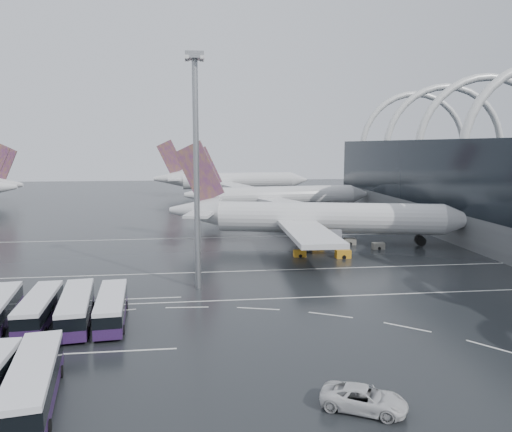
{
  "coord_description": "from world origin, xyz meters",
  "views": [
    {
      "loc": [
        -7.99,
        -60.95,
        18.87
      ],
      "look_at": [
        2.06,
        21.53,
        7.0
      ],
      "focal_mm": 35.0,
      "sensor_mm": 36.0,
      "label": 1
    }
  ],
  "objects": [
    {
      "name": "ground",
      "position": [
        0.0,
        0.0,
        0.0
      ],
      "size": [
        420.0,
        420.0,
        0.0
      ],
      "primitive_type": "plane",
      "color": "black",
      "rests_on": "ground"
    },
    {
      "name": "lane_marking_near",
      "position": [
        0.0,
        -2.0,
        0.01
      ],
      "size": [
        120.0,
        0.25,
        0.01
      ],
      "primitive_type": "cube",
      "color": "silver",
      "rests_on": "ground"
    },
    {
      "name": "lane_marking_mid",
      "position": [
        0.0,
        12.0,
        0.01
      ],
      "size": [
        120.0,
        0.25,
        0.01
      ],
      "primitive_type": "cube",
      "color": "silver",
      "rests_on": "ground"
    },
    {
      "name": "lane_marking_far",
      "position": [
        0.0,
        40.0,
        0.01
      ],
      "size": [
        120.0,
        0.25,
        0.01
      ],
      "primitive_type": "cube",
      "color": "silver",
      "rests_on": "ground"
    },
    {
      "name": "bus_bay_line_south",
      "position": [
        -24.0,
        -16.0,
        0.01
      ],
      "size": [
        28.0,
        0.25,
        0.01
      ],
      "primitive_type": "cube",
      "color": "silver",
      "rests_on": "ground"
    },
    {
      "name": "bus_bay_line_north",
      "position": [
        -24.0,
        0.0,
        0.01
      ],
      "size": [
        28.0,
        0.25,
        0.01
      ],
      "primitive_type": "cube",
      "color": "silver",
      "rests_on": "ground"
    },
    {
      "name": "airliner_main",
      "position": [
        14.32,
        31.14,
        4.95
      ],
      "size": [
        57.87,
        49.98,
        19.75
      ],
      "rotation": [
        0.0,
        0.0,
        -0.23
      ],
      "color": "silver",
      "rests_on": "ground"
    },
    {
      "name": "airliner_gate_b",
      "position": [
        14.45,
        74.65,
        4.63
      ],
      "size": [
        53.34,
        47.62,
        18.51
      ],
      "rotation": [
        0.0,
        0.0,
        0.12
      ],
      "color": "silver",
      "rests_on": "ground"
    },
    {
      "name": "airliner_gate_c",
      "position": [
        4.88,
        127.61,
        5.22
      ],
      "size": [
        58.5,
        53.99,
        20.86
      ],
      "rotation": [
        0.0,
        0.0,
        0.05
      ],
      "color": "silver",
      "rests_on": "ground"
    },
    {
      "name": "bus_row_near_b",
      "position": [
        -24.74,
        -7.43,
        1.65
      ],
      "size": [
        3.57,
        12.34,
        3.0
      ],
      "rotation": [
        0.0,
        0.0,
        1.64
      ],
      "color": "#2C123B",
      "rests_on": "ground"
    },
    {
      "name": "bus_row_near_c",
      "position": [
        -20.79,
        -8.06,
        1.75
      ],
      "size": [
        4.63,
        13.21,
        3.19
      ],
      "rotation": [
        0.0,
        0.0,
        1.71
      ],
      "color": "#2C123B",
      "rests_on": "ground"
    },
    {
      "name": "bus_row_near_d",
      "position": [
        -17.15,
        -7.95,
        1.67
      ],
      "size": [
        3.89,
        12.51,
        3.03
      ],
      "rotation": [
        0.0,
        0.0,
        1.66
      ],
      "color": "#2C123B",
      "rests_on": "ground"
    },
    {
      "name": "bus_row_far_c",
      "position": [
        -19.93,
        -25.15,
        1.77
      ],
      "size": [
        4.96,
        13.4,
        3.22
      ],
      "rotation": [
        0.0,
        0.0,
        1.73
      ],
      "color": "#2C123B",
      "rests_on": "ground"
    },
    {
      "name": "van_curve_a",
      "position": [
        3.74,
        -28.64,
        0.86
      ],
      "size": [
        6.77,
        5.35,
        1.71
      ],
      "primitive_type": "imported",
      "rotation": [
        0.0,
        0.0,
        1.09
      ],
      "color": "silver",
      "rests_on": "ground"
    },
    {
      "name": "floodlight_mast",
      "position": [
        -7.83,
        3.84,
        19.07
      ],
      "size": [
        2.32,
        2.32,
        30.31
      ],
      "color": "gray",
      "rests_on": "ground"
    },
    {
      "name": "gse_cart_belly_a",
      "position": [
        16.49,
        18.8,
        0.68
      ],
      "size": [
        2.51,
        1.48,
        1.37
      ],
      "primitive_type": "cube",
      "color": "orange",
      "rests_on": "ground"
    },
    {
      "name": "gse_cart_belly_b",
      "position": [
        21.03,
        29.6,
        0.63
      ],
      "size": [
        2.29,
        1.36,
        1.25
      ],
      "primitive_type": "cube",
      "color": "slate",
      "rests_on": "ground"
    },
    {
      "name": "gse_cart_belly_c",
      "position": [
        9.45,
        20.62,
        0.57
      ],
      "size": [
        2.07,
        1.23,
        1.13
      ],
      "primitive_type": "cube",
      "color": "orange",
      "rests_on": "ground"
    },
    {
      "name": "gse_cart_belly_d",
      "position": [
        25.01,
        25.02,
        0.59
      ],
      "size": [
        2.17,
        1.28,
        1.18
      ],
      "primitive_type": "cube",
      "color": "slate",
      "rests_on": "ground"
    },
    {
      "name": "gse_cart_belly_e",
      "position": [
        14.46,
        28.35,
        0.63
      ],
      "size": [
        2.3,
        1.36,
        1.25
      ],
      "primitive_type": "cube",
      "color": "orange",
      "rests_on": "ground"
    }
  ]
}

